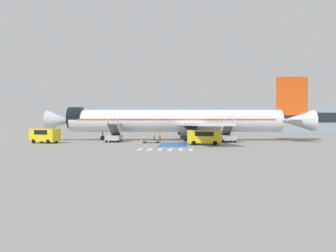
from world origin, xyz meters
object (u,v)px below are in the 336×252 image
object	(u,v)px
fuel_tanker	(209,128)
ground_crew_1	(187,135)
boarding_stairs_aft	(227,136)
traffic_cone_0	(141,141)
terminal_building	(218,119)
airliner	(179,121)
ground_crew_2	(160,136)
ground_crew_0	(154,135)
boarding_stairs_forward	(114,136)
service_van_0	(204,136)
baggage_cart	(151,141)
service_van_1	(45,135)

from	to	relation	value
fuel_tanker	ground_crew_1	world-z (taller)	fuel_tanker
boarding_stairs_aft	fuel_tanker	world-z (taller)	boarding_stairs_aft
traffic_cone_0	terminal_building	bearing A→B (deg)	73.58
airliner	ground_crew_2	xyz separation A→B (m)	(-3.26, -3.48, -2.57)
boarding_stairs_aft	ground_crew_0	xyz separation A→B (m)	(-12.11, 0.16, 0.08)
traffic_cone_0	boarding_stairs_forward	bearing A→B (deg)	161.22
traffic_cone_0	fuel_tanker	bearing A→B (deg)	67.32
boarding_stairs_forward	ground_crew_1	world-z (taller)	boarding_stairs_forward
ground_crew_0	terminal_building	bearing A→B (deg)	165.50
boarding_stairs_aft	ground_crew_1	size ratio (longest dim) A/B	3.01
ground_crew_2	service_van_0	bearing A→B (deg)	-59.43
baggage_cart	terminal_building	world-z (taller)	terminal_building
ground_crew_1	airliner	bearing A→B (deg)	-178.31
ground_crew_0	terminal_building	world-z (taller)	terminal_building
baggage_cart	ground_crew_1	size ratio (longest dim) A/B	1.67
ground_crew_1	traffic_cone_0	world-z (taller)	ground_crew_1
boarding_stairs_forward	ground_crew_2	xyz separation A→B (m)	(7.46, 1.56, -0.02)
baggage_cart	ground_crew_2	bearing A→B (deg)	-31.93
airliner	ground_crew_1	world-z (taller)	airliner
fuel_tanker	terminal_building	world-z (taller)	terminal_building
service_van_1	baggage_cart	xyz separation A→B (m)	(16.27, 1.57, -1.07)
boarding_stairs_forward	boarding_stairs_aft	world-z (taller)	boarding_stairs_aft
baggage_cart	boarding_stairs_aft	bearing A→B (deg)	-92.24
ground_crew_1	terminal_building	distance (m)	59.90
service_van_0	ground_crew_2	distance (m)	11.13
service_van_1	boarding_stairs_forward	bearing A→B (deg)	-51.82
baggage_cart	terminal_building	distance (m)	65.77
fuel_tanker	ground_crew_0	world-z (taller)	fuel_tanker
boarding_stairs_aft	boarding_stairs_forward	bearing A→B (deg)	180.00
ground_crew_0	ground_crew_2	distance (m)	1.03
boarding_stairs_forward	service_van_1	world-z (taller)	boarding_stairs_forward
service_van_0	ground_crew_2	xyz separation A→B (m)	(-7.00, 8.65, -0.30)
boarding_stairs_aft	service_van_1	distance (m)	28.95
boarding_stairs_aft	ground_crew_0	size ratio (longest dim) A/B	2.91
boarding_stairs_forward	ground_crew_1	size ratio (longest dim) A/B	3.01
boarding_stairs_aft	fuel_tanker	bearing A→B (deg)	89.12
service_van_1	traffic_cone_0	world-z (taller)	service_van_1
ground_crew_0	ground_crew_2	bearing A→B (deg)	119.91
baggage_cart	terminal_building	bearing A→B (deg)	-33.20
baggage_cart	traffic_cone_0	xyz separation A→B (m)	(-1.69, 1.03, 0.06)
boarding_stairs_forward	service_van_0	distance (m)	16.11
fuel_tanker	baggage_cart	distance (m)	34.02
boarding_stairs_aft	service_van_1	xyz separation A→B (m)	(-28.50, -5.12, 0.35)
service_van_0	ground_crew_0	size ratio (longest dim) A/B	2.64
traffic_cone_0	ground_crew_1	bearing A→B (deg)	26.91
ground_crew_1	terminal_building	world-z (taller)	terminal_building
boarding_stairs_forward	ground_crew_1	xyz separation A→B (m)	(12.02, 2.06, 0.05)
airliner	terminal_building	bearing A→B (deg)	-15.35
service_van_0	ground_crew_2	size ratio (longest dim) A/B	2.91
fuel_tanker	service_van_0	distance (m)	36.64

